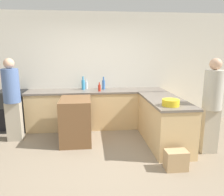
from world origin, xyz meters
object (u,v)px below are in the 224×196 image
object	(u,v)px
water_bottle_blue	(104,84)
dish_soap_bottle	(83,84)
vinegar_bottle_clear	(86,85)
paper_bag	(176,160)
hot_sauce_bottle	(99,88)
person_at_peninsula	(212,103)
range_oven	(13,111)
person_by_range	(12,97)
mixing_bowl	(171,103)
island_table	(76,120)

from	to	relation	value
water_bottle_blue	dish_soap_bottle	distance (m)	0.48
vinegar_bottle_clear	paper_bag	world-z (taller)	vinegar_bottle_clear
hot_sauce_bottle	paper_bag	bearing A→B (deg)	-61.14
vinegar_bottle_clear	person_at_peninsula	world-z (taller)	person_at_peninsula
range_oven	person_by_range	world-z (taller)	person_by_range
water_bottle_blue	range_oven	bearing A→B (deg)	-177.42
hot_sauce_bottle	vinegar_bottle_clear	bearing A→B (deg)	132.39
mixing_bowl	dish_soap_bottle	xyz separation A→B (m)	(-1.50, 1.74, 0.07)
dish_soap_bottle	island_table	bearing A→B (deg)	-97.98
water_bottle_blue	vinegar_bottle_clear	bearing A→B (deg)	169.85
vinegar_bottle_clear	person_at_peninsula	distance (m)	2.80
water_bottle_blue	paper_bag	xyz separation A→B (m)	(0.96, -2.20, -0.86)
range_oven	water_bottle_blue	size ratio (longest dim) A/B	3.05
mixing_bowl	paper_bag	xyz separation A→B (m)	(-0.05, -0.48, -0.80)
vinegar_bottle_clear	paper_bag	size ratio (longest dim) A/B	0.70
mixing_bowl	water_bottle_blue	size ratio (longest dim) A/B	0.97
island_table	dish_soap_bottle	distance (m)	1.14
water_bottle_blue	person_at_peninsula	distance (m)	2.44
person_at_peninsula	paper_bag	world-z (taller)	person_at_peninsula
person_by_range	person_at_peninsula	world-z (taller)	person_at_peninsula
dish_soap_bottle	paper_bag	bearing A→B (deg)	-56.88
island_table	vinegar_bottle_clear	bearing A→B (deg)	78.39
vinegar_bottle_clear	water_bottle_blue	xyz separation A→B (m)	(0.41, -0.07, 0.02)
range_oven	vinegar_bottle_clear	bearing A→B (deg)	5.65
person_at_peninsula	dish_soap_bottle	bearing A→B (deg)	142.88
mixing_bowl	water_bottle_blue	distance (m)	2.00
hot_sauce_bottle	dish_soap_bottle	world-z (taller)	dish_soap_bottle
hot_sauce_bottle	paper_bag	size ratio (longest dim) A/B	0.60
person_at_peninsula	vinegar_bottle_clear	bearing A→B (deg)	140.99
range_oven	island_table	xyz separation A→B (m)	(1.49, -0.86, -0.01)
vinegar_bottle_clear	hot_sauce_bottle	xyz separation A→B (m)	(0.30, -0.32, -0.01)
vinegar_bottle_clear	water_bottle_blue	distance (m)	0.42
range_oven	water_bottle_blue	xyz separation A→B (m)	(2.11, 0.10, 0.56)
island_table	water_bottle_blue	world-z (taller)	water_bottle_blue
water_bottle_blue	person_by_range	xyz separation A→B (m)	(-1.87, -0.76, -0.11)
person_by_range	paper_bag	xyz separation A→B (m)	(2.83, -1.45, -0.75)
water_bottle_blue	dish_soap_bottle	xyz separation A→B (m)	(-0.48, 0.01, 0.01)
water_bottle_blue	paper_bag	world-z (taller)	water_bottle_blue
dish_soap_bottle	person_at_peninsula	distance (m)	2.82
range_oven	mixing_bowl	xyz separation A→B (m)	(3.12, -1.63, 0.50)
range_oven	person_at_peninsula	distance (m)	4.22
paper_bag	water_bottle_blue	bearing A→B (deg)	113.59
paper_bag	vinegar_bottle_clear	bearing A→B (deg)	121.07
island_table	person_at_peninsula	size ratio (longest dim) A/B	0.53
range_oven	dish_soap_bottle	size ratio (longest dim) A/B	2.91
island_table	person_by_range	world-z (taller)	person_by_range
person_by_range	person_at_peninsula	bearing A→B (deg)	-14.41
water_bottle_blue	person_by_range	size ratio (longest dim) A/B	0.18
island_table	person_at_peninsula	world-z (taller)	person_at_peninsula
island_table	range_oven	bearing A→B (deg)	150.12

